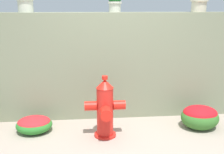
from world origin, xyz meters
The scene contains 5 objects.
ground_plane centered at (0.00, 0.00, 0.00)m, with size 24.00×24.00×0.00m, color #A59585.
stone_wall centered at (0.00, 1.22, 0.86)m, with size 6.12×0.32×1.73m, color gray.
fire_hydrant centered at (-0.22, 0.41, 0.41)m, with size 0.58×0.46×0.90m.
flower_bush_left centered at (1.25, 0.57, 0.19)m, with size 0.58×0.52×0.36m.
flower_bush_right centered at (-1.27, 0.66, 0.12)m, with size 0.53×0.48×0.23m.
Camera 1 is at (-0.47, -3.27, 1.85)m, focal length 44.65 mm.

